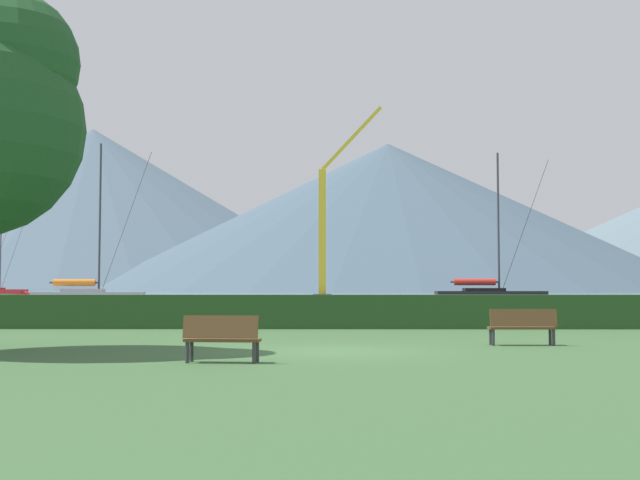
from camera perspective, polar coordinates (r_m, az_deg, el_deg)
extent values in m
plane|color=#385B33|center=(19.64, 0.72, -7.69)|extent=(1000.00, 1000.00, 0.00)
cube|color=slate|center=(156.59, 0.61, -3.85)|extent=(320.00, 246.00, 0.00)
cube|color=#284C23|center=(30.60, 0.67, -4.96)|extent=(80.00, 1.20, 1.24)
cube|color=#9E9EA3|center=(61.18, -15.63, -4.02)|extent=(7.86, 3.44, 1.20)
cone|color=#9E9EA3|center=(60.58, -11.56, -4.08)|extent=(1.41, 1.16, 1.02)
cube|color=gray|center=(61.25, -16.03, -3.61)|extent=(3.02, 2.13, 0.76)
cylinder|color=#333338|center=(61.25, -14.95, 1.27)|extent=(0.15, 0.15, 11.22)
cylinder|color=#333338|center=(61.36, -16.59, -2.83)|extent=(3.42, 0.51, 0.13)
cylinder|color=orange|center=(61.36, -16.59, -2.83)|extent=(2.95, 0.80, 0.48)
cylinder|color=#333338|center=(60.96, -13.28, 1.01)|extent=(3.61, 0.43, 10.67)
cube|color=black|center=(62.05, 11.65, -4.04)|extent=(7.98, 2.99, 1.24)
cone|color=black|center=(62.91, 15.72, -3.98)|extent=(1.39, 1.10, 1.05)
cube|color=black|center=(61.97, 11.24, -3.63)|extent=(3.00, 2.00, 0.79)
cylinder|color=#333338|center=(62.32, 12.21, 0.99)|extent=(0.16, 0.16, 10.81)
cylinder|color=#333338|center=(61.88, 10.63, -2.86)|extent=(3.55, 0.26, 0.14)
cylinder|color=red|center=(61.88, 10.63, -2.86)|extent=(3.03, 0.60, 0.50)
cylinder|color=#333338|center=(62.64, 13.89, 0.74)|extent=(3.75, 0.17, 10.28)
cone|color=#236B38|center=(77.92, -20.38, -3.86)|extent=(1.07, 0.86, 0.78)
cone|color=red|center=(115.53, -19.50, -3.54)|extent=(1.45, 1.17, 1.07)
cylinder|color=#333338|center=(117.28, -21.17, -0.57)|extent=(0.16, 0.16, 11.87)
cylinder|color=#333338|center=(116.46, -20.34, -0.72)|extent=(3.80, 0.31, 11.29)
cube|color=brown|center=(22.30, 13.75, -5.92)|extent=(1.73, 0.47, 0.06)
cube|color=brown|center=(22.11, 13.86, -5.23)|extent=(1.73, 0.15, 0.45)
cylinder|color=#333338|center=(22.67, 15.60, -6.42)|extent=(0.08, 0.08, 0.45)
cylinder|color=#333338|center=(22.30, 11.69, -6.52)|extent=(0.08, 0.08, 0.45)
cylinder|color=#333338|center=(22.35, 15.83, -6.46)|extent=(0.08, 0.08, 0.45)
cylinder|color=#333338|center=(21.98, 11.86, -6.57)|extent=(0.08, 0.08, 0.45)
cube|color=brown|center=(16.80, -6.74, -6.88)|extent=(1.55, 0.59, 0.06)
cube|color=brown|center=(16.60, -6.88, -5.97)|extent=(1.52, 0.27, 0.45)
cylinder|color=#333338|center=(16.84, -4.36, -7.65)|extent=(0.08, 0.08, 0.45)
cylinder|color=#333338|center=(17.14, -8.85, -7.55)|extent=(0.08, 0.08, 0.45)
cylinder|color=#333338|center=(16.52, -4.57, -7.73)|extent=(0.08, 0.08, 0.45)
cylinder|color=#333338|center=(16.82, -9.14, -7.62)|extent=(0.08, 0.08, 0.45)
sphere|color=#214D27|center=(21.34, -20.84, 11.46)|extent=(3.40, 3.40, 3.40)
cube|color=#333338|center=(91.81, 0.16, -3.99)|extent=(2.00, 2.00, 0.80)
cube|color=gold|center=(92.01, 0.16, 0.59)|extent=(0.80, 0.80, 13.88)
cube|color=gold|center=(93.34, 2.19, 7.01)|extent=(6.84, 0.36, 7.31)
cone|color=#425666|center=(350.98, 4.73, 1.59)|extent=(249.94, 249.94, 62.69)
cone|color=#4C6070|center=(438.09, -15.48, 2.06)|extent=(280.45, 280.45, 82.94)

